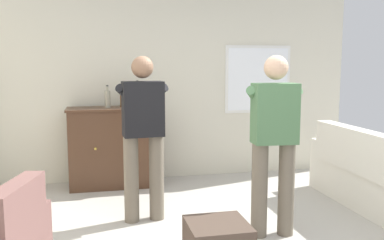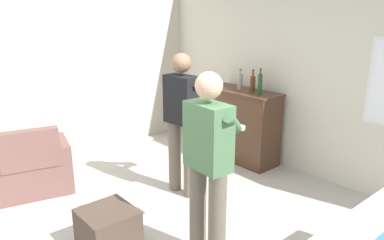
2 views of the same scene
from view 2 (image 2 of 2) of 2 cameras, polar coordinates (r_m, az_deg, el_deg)
name	(u,v)px [view 2 (image 2 of 2)]	position (r m, az deg, el deg)	size (l,w,h in m)	color
wall_back_with_window	(313,69)	(5.06, 18.00, 7.34)	(5.20, 0.15, 2.80)	beige
wall_side_left	(28,66)	(5.58, -23.70, 7.55)	(0.12, 5.20, 2.80)	beige
armchair	(32,170)	(4.91, -23.24, -6.99)	(0.83, 1.01, 0.85)	brown
sideboard_cabinet	(241,125)	(5.47, 7.47, -0.77)	(1.15, 0.49, 1.04)	#472D1E
bottle_wine_green	(240,81)	(5.36, 7.34, 5.85)	(0.07, 0.07, 0.29)	gray
bottle_liquor_amber	(253,83)	(5.26, 9.22, 5.54)	(0.07, 0.07, 0.30)	#593314
bottle_spirits_clear	(260,84)	(5.09, 10.32, 5.46)	(0.06, 0.06, 0.35)	#1E4C23
ottoman	(108,230)	(3.65, -12.65, -16.03)	(0.46, 0.46, 0.40)	#47382D
person_standing_left	(183,118)	(4.30, -1.44, 0.33)	(0.56, 0.49, 1.68)	#6B6051
person_standing_right	(209,161)	(3.09, 2.60, -6.28)	(0.56, 0.49, 1.68)	#6B6051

